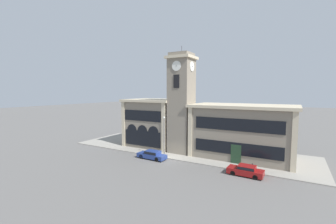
{
  "coord_description": "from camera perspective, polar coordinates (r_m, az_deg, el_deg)",
  "views": [
    {
      "loc": [
        17.37,
        -30.56,
        10.83
      ],
      "look_at": [
        -1.63,
        2.77,
        7.31
      ],
      "focal_mm": 24.0,
      "sensor_mm": 36.0,
      "label": 1
    }
  ],
  "objects": [
    {
      "name": "ground_plane",
      "position": [
        36.79,
        0.07,
        -11.88
      ],
      "size": [
        300.0,
        300.0,
        0.0
      ],
      "primitive_type": "plane",
      "color": "#605E5B"
    },
    {
      "name": "bollard",
      "position": [
        33.06,
        20.61,
        -13.0
      ],
      "size": [
        0.18,
        0.18,
        1.06
      ],
      "color": "black",
      "rests_on": "sidewalk_kerb"
    },
    {
      "name": "parked_car_mid",
      "position": [
        31.47,
        19.15,
        -13.81
      ],
      "size": [
        4.51,
        1.98,
        1.36
      ],
      "rotation": [
        0.0,
        0.0,
        3.1
      ],
      "color": "maroon",
      "rests_on": "ground_plane"
    },
    {
      "name": "town_hall_left_wing",
      "position": [
        45.07,
        -3.5,
        -2.61
      ],
      "size": [
        10.49,
        8.83,
        9.3
      ],
      "color": "gray",
      "rests_on": "ground_plane"
    },
    {
      "name": "clock_tower",
      "position": [
        39.32,
        3.43,
        2.21
      ],
      "size": [
        4.49,
        4.49,
        18.6
      ],
      "color": "gray",
      "rests_on": "ground_plane"
    },
    {
      "name": "sidewalk_kerb",
      "position": [
        42.27,
        4.45,
        -9.51
      ],
      "size": [
        43.65,
        12.89,
        0.15
      ],
      "color": "gray",
      "rests_on": "ground_plane"
    },
    {
      "name": "town_hall_right_wing",
      "position": [
        38.63,
        18.33,
        -4.65
      ],
      "size": [
        16.33,
        8.83,
        8.7
      ],
      "color": "gray",
      "rests_on": "ground_plane"
    },
    {
      "name": "fire_hydrant",
      "position": [
        33.32,
        18.4,
        -12.97
      ],
      "size": [
        0.22,
        0.22,
        0.87
      ],
      "color": "red",
      "rests_on": "sidewalk_kerb"
    },
    {
      "name": "parked_car_near",
      "position": [
        36.75,
        -4.06,
        -10.74
      ],
      "size": [
        4.94,
        1.94,
        1.36
      ],
      "rotation": [
        0.0,
        0.0,
        3.1
      ],
      "color": "navy",
      "rests_on": "ground_plane"
    },
    {
      "name": "street_lamp",
      "position": [
        36.79,
        -1.0,
        -4.82
      ],
      "size": [
        0.36,
        0.36,
        6.61
      ],
      "color": "#4C4C51",
      "rests_on": "sidewalk_kerb"
    }
  ]
}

